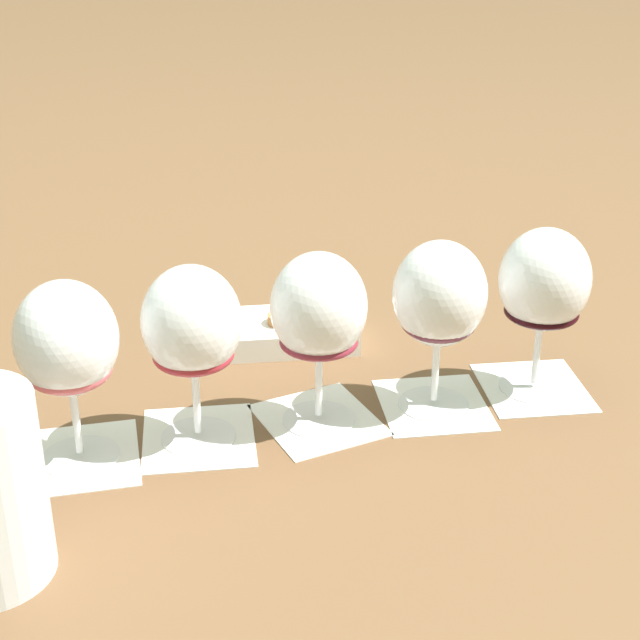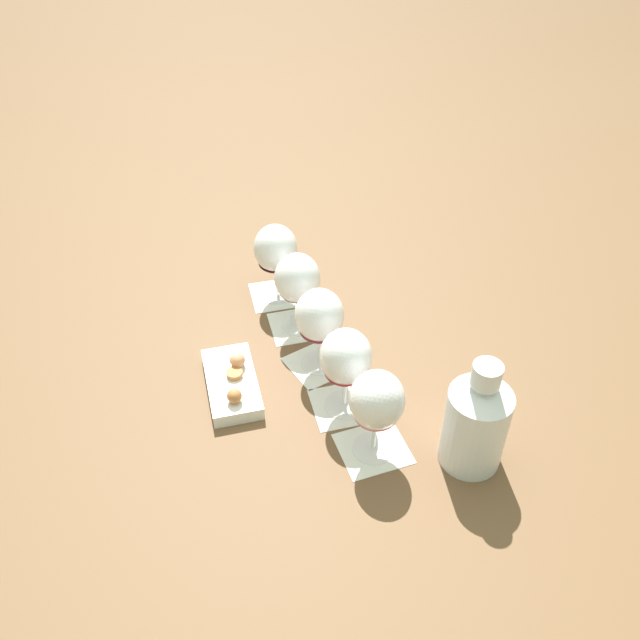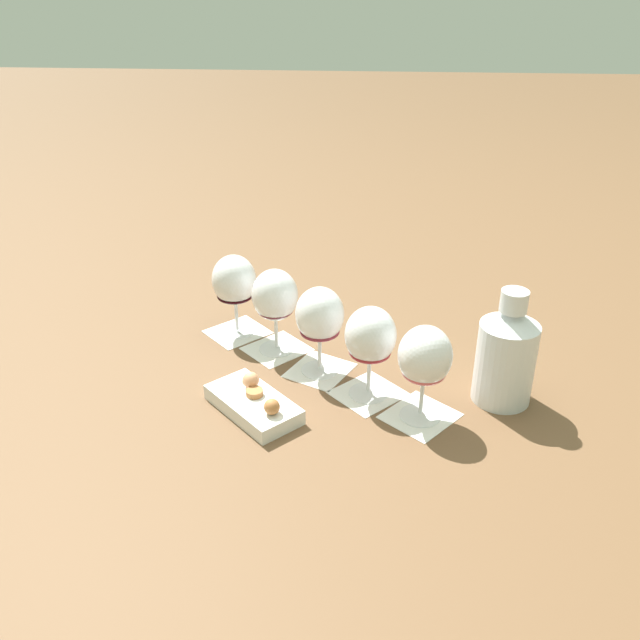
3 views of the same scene
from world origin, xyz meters
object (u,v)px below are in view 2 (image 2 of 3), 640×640
Objects in this scene: wine_glass_4 at (276,251)px; wine_glass_2 at (321,318)px; wine_glass_3 at (297,282)px; snack_dish at (232,382)px; ceramic_vase at (476,420)px; wine_glass_1 at (346,360)px; wine_glass_0 at (377,403)px.

wine_glass_2 is at bearing 144.17° from wine_glass_4.
wine_glass_4 is at bearing -34.76° from wine_glass_3.
wine_glass_2 is 1.00× the size of wine_glass_3.
wine_glass_4 is 0.31m from snack_dish.
wine_glass_3 is 0.81× the size of ceramic_vase.
ceramic_vase reaches higher than snack_dish.
ceramic_vase is 1.12× the size of snack_dish.
wine_glass_1 and wine_glass_4 have the same top height.
wine_glass_4 is at bearing -73.70° from snack_dish.
ceramic_vase is (-0.33, 0.07, -0.02)m from wine_glass_2.
ceramic_vase is at bearing 158.27° from wine_glass_4.
wine_glass_1 reaches higher than snack_dish.
wine_glass_4 is at bearing -35.83° from wine_glass_2.
ceramic_vase is (-0.52, 0.21, -0.02)m from wine_glass_4.
wine_glass_0 is 0.11m from wine_glass_1.
wine_glass_0 is 0.35m from wine_glass_3.
wine_glass_4 is 0.81× the size of ceramic_vase.
wine_glass_0 is 1.00× the size of wine_glass_4.
wine_glass_2 is (0.09, -0.07, 0.00)m from wine_glass_1.
wine_glass_0 is 0.16m from ceramic_vase.
wine_glass_1 is at bearing 141.16° from wine_glass_2.
wine_glass_0 is 1.00× the size of wine_glass_3.
wine_glass_4 is at bearing -36.29° from wine_glass_0.
wine_glass_0 is 1.00× the size of wine_glass_2.
wine_glass_3 is at bearing -93.00° from snack_dish.
wine_glass_4 is (0.09, -0.06, 0.00)m from wine_glass_3.
ceramic_vase is at bearing 161.53° from wine_glass_3.
wine_glass_1 is 0.12m from wine_glass_2.
ceramic_vase reaches higher than wine_glass_4.
wine_glass_2 is at bearing -12.04° from ceramic_vase.
wine_glass_3 is 0.23m from snack_dish.
wine_glass_2 is at bearing -126.87° from snack_dish.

